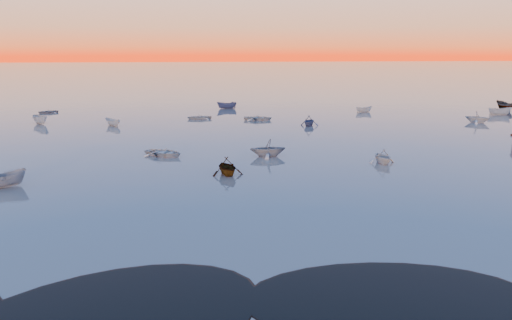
{
  "coord_description": "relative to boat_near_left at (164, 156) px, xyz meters",
  "views": [
    {
      "loc": [
        -3.15,
        -18.3,
        11.43
      ],
      "look_at": [
        2.27,
        28.0,
        0.91
      ],
      "focal_mm": 35.0,
      "sensor_mm": 36.0,
      "label": 1
    }
  ],
  "objects": [
    {
      "name": "ground",
      "position": [
        6.94,
        64.68,
        0.0
      ],
      "size": [
        600.0,
        600.0,
        0.0
      ],
      "primitive_type": "plane",
      "color": "slate",
      "rests_on": "ground"
    },
    {
      "name": "moored_fleet",
      "position": [
        6.94,
        17.68,
        0.0
      ],
      "size": [
        124.0,
        58.0,
        1.2
      ],
      "primitive_type": null,
      "color": "silver",
      "rests_on": "ground"
    },
    {
      "name": "boat_near_left",
      "position": [
        0.0,
        0.0,
        0.0
      ],
      "size": [
        3.96,
        4.65,
        1.1
      ],
      "primitive_type": "imported",
      "rotation": [
        0.0,
        0.0,
        0.98
      ],
      "color": "silver",
      "rests_on": "ground"
    },
    {
      "name": "boat_near_center",
      "position": [
        -12.67,
        -11.32,
        0.0
      ],
      "size": [
        3.42,
        4.38,
        1.4
      ],
      "primitive_type": "imported",
      "rotation": [
        0.0,
        0.0,
        2.06
      ],
      "color": "gray",
      "rests_on": "ground"
    },
    {
      "name": "boat_near_right",
      "position": [
        22.29,
        -6.19,
        0.0
      ],
      "size": [
        3.44,
        1.84,
        1.15
      ],
      "primitive_type": "imported",
      "rotation": [
        0.0,
        0.0,
        3.25
      ],
      "color": "silver",
      "rests_on": "ground"
    }
  ]
}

